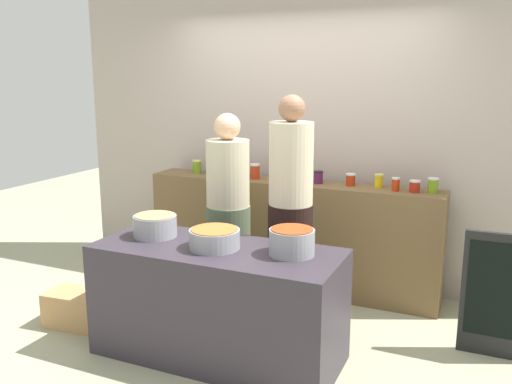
% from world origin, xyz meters
% --- Properties ---
extents(ground, '(12.00, 12.00, 0.00)m').
position_xyz_m(ground, '(0.00, 0.00, 0.00)').
color(ground, '#A0A180').
extents(storefront_wall, '(4.80, 0.12, 3.00)m').
position_xyz_m(storefront_wall, '(0.00, 1.45, 1.50)').
color(storefront_wall, '#B2A298').
rests_on(storefront_wall, ground).
extents(display_shelf, '(2.70, 0.36, 1.00)m').
position_xyz_m(display_shelf, '(0.00, 1.10, 0.50)').
color(display_shelf, brown).
rests_on(display_shelf, ground).
extents(prep_table, '(1.70, 0.70, 0.79)m').
position_xyz_m(prep_table, '(0.00, -0.30, 0.40)').
color(prep_table, '#312B34').
rests_on(prep_table, ground).
extents(preserve_jar_0, '(0.09, 0.09, 0.12)m').
position_xyz_m(preserve_jar_0, '(-0.98, 1.14, 1.06)').
color(preserve_jar_0, olive).
rests_on(preserve_jar_0, display_shelf).
extents(preserve_jar_1, '(0.09, 0.09, 0.10)m').
position_xyz_m(preserve_jar_1, '(-0.83, 1.17, 1.05)').
color(preserve_jar_1, '#582D46').
rests_on(preserve_jar_1, display_shelf).
extents(preserve_jar_2, '(0.08, 0.08, 0.11)m').
position_xyz_m(preserve_jar_2, '(-0.67, 1.13, 1.05)').
color(preserve_jar_2, orange).
rests_on(preserve_jar_2, display_shelf).
extents(preserve_jar_3, '(0.07, 0.07, 0.11)m').
position_xyz_m(preserve_jar_3, '(-0.45, 1.11, 1.05)').
color(preserve_jar_3, '#56154C').
rests_on(preserve_jar_3, display_shelf).
extents(preserve_jar_4, '(0.09, 0.09, 0.14)m').
position_xyz_m(preserve_jar_4, '(-0.34, 1.09, 1.07)').
color(preserve_jar_4, '#B53218').
rests_on(preserve_jar_4, display_shelf).
extents(preserve_jar_5, '(0.07, 0.07, 0.14)m').
position_xyz_m(preserve_jar_5, '(-0.05, 1.15, 1.07)').
color(preserve_jar_5, red).
rests_on(preserve_jar_5, display_shelf).
extents(preserve_jar_6, '(0.08, 0.08, 0.11)m').
position_xyz_m(preserve_jar_6, '(0.26, 1.12, 1.05)').
color(preserve_jar_6, '#57194A').
rests_on(preserve_jar_6, display_shelf).
extents(preserve_jar_7, '(0.08, 0.08, 0.11)m').
position_xyz_m(preserve_jar_7, '(0.54, 1.14, 1.05)').
color(preserve_jar_7, '#AC2D0F').
rests_on(preserve_jar_7, display_shelf).
extents(preserve_jar_8, '(0.07, 0.07, 0.11)m').
position_xyz_m(preserve_jar_8, '(0.78, 1.17, 1.06)').
color(preserve_jar_8, gold).
rests_on(preserve_jar_8, display_shelf).
extents(preserve_jar_9, '(0.07, 0.07, 0.11)m').
position_xyz_m(preserve_jar_9, '(0.93, 1.08, 1.05)').
color(preserve_jar_9, '#BA2E0E').
rests_on(preserve_jar_9, display_shelf).
extents(preserve_jar_10, '(0.09, 0.09, 0.10)m').
position_xyz_m(preserve_jar_10, '(1.09, 1.09, 1.05)').
color(preserve_jar_10, '#A92213').
rests_on(preserve_jar_10, display_shelf).
extents(preserve_jar_11, '(0.08, 0.08, 0.12)m').
position_xyz_m(preserve_jar_11, '(1.22, 1.13, 1.06)').
color(preserve_jar_11, olive).
rests_on(preserve_jar_11, display_shelf).
extents(cooking_pot_left, '(0.31, 0.31, 0.16)m').
position_xyz_m(cooking_pot_left, '(-0.53, -0.24, 0.87)').
color(cooking_pot_left, gray).
rests_on(cooking_pot_left, prep_table).
extents(cooking_pot_center, '(0.34, 0.34, 0.13)m').
position_xyz_m(cooking_pot_center, '(-0.01, -0.31, 0.86)').
color(cooking_pot_center, gray).
rests_on(cooking_pot_center, prep_table).
extents(cooking_pot_right, '(0.30, 0.30, 0.18)m').
position_xyz_m(cooking_pot_right, '(0.51, -0.23, 0.88)').
color(cooking_pot_right, gray).
rests_on(cooking_pot_right, prep_table).
extents(cook_with_tongs, '(0.37, 0.37, 1.64)m').
position_xyz_m(cook_with_tongs, '(-0.30, 0.47, 0.74)').
color(cook_with_tongs, '#4F5C44').
rests_on(cook_with_tongs, ground).
extents(cook_in_cap, '(0.34, 0.34, 1.80)m').
position_xyz_m(cook_in_cap, '(0.30, 0.30, 0.82)').
color(cook_in_cap, black).
rests_on(cook_in_cap, ground).
extents(bread_crate, '(0.50, 0.33, 0.27)m').
position_xyz_m(bread_crate, '(-1.24, -0.33, 0.14)').
color(bread_crate, tan).
rests_on(bread_crate, ground).
extents(chalkboard_sign, '(0.50, 0.05, 0.89)m').
position_xyz_m(chalkboard_sign, '(1.77, 0.48, 0.45)').
color(chalkboard_sign, black).
rests_on(chalkboard_sign, ground).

